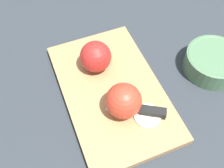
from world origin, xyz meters
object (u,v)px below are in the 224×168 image
Objects in this scene: apple_half_left at (96,57)px; apple_half_right at (124,101)px; knife at (148,112)px; bowl at (213,61)px.

apple_half_right reaches higher than apple_half_left.
apple_half_right is 0.06m from knife.
bowl reaches higher than knife.
bowl is at bearing -131.12° from knife.
knife is at bearing -57.38° from apple_half_left.
knife is 0.22m from bowl.
apple_half_right is at bearing -72.02° from apple_half_left.
bowl is (0.06, 0.29, -0.03)m from apple_half_left.
knife is (0.16, 0.08, -0.03)m from apple_half_left.
apple_half_left is 0.14m from apple_half_right.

